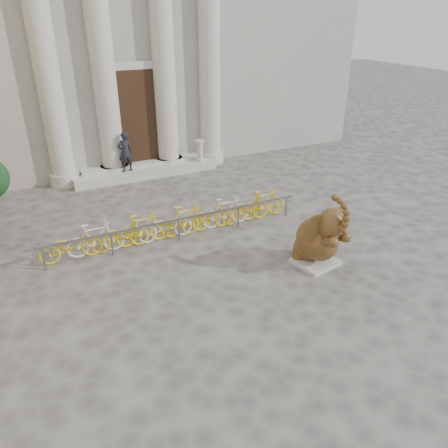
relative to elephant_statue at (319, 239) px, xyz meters
name	(u,v)px	position (x,y,z in m)	size (l,w,h in m)	color
ground	(258,291)	(-2.12, -0.41, -0.80)	(80.00, 80.00, 0.00)	#474442
classical_building	(100,16)	(-2.12, 14.52, 5.18)	(22.00, 10.70, 12.00)	gray
entrance_steps	(146,171)	(-2.12, 8.99, -0.62)	(6.00, 1.20, 0.36)	#A8A59E
elephant_statue	(319,239)	(0.00, 0.00, 0.00)	(1.46, 1.72, 2.21)	#A8A59E
bike_rack	(175,222)	(-2.93, 3.23, -0.30)	(8.13, 0.53, 1.00)	slate
pedestrian	(125,152)	(-2.94, 8.82, 0.37)	(0.59, 0.39, 1.62)	black
balustrade_post	(200,151)	(0.26, 8.69, -0.01)	(0.38, 0.38, 0.94)	#A8A59E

